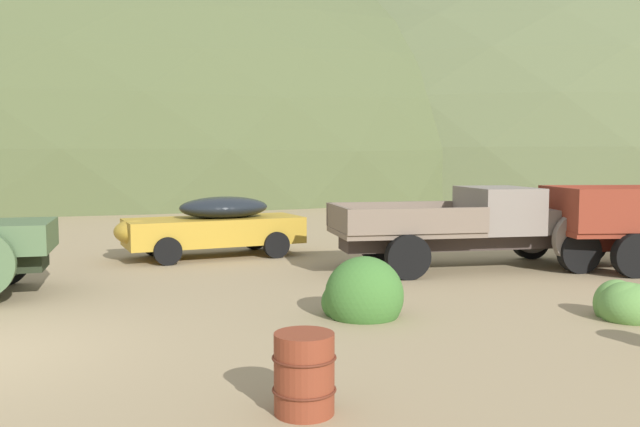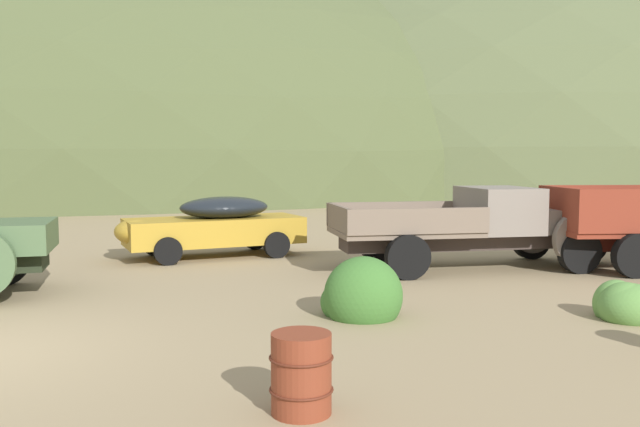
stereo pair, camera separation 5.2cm
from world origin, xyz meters
TOP-DOWN VIEW (x-y plane):
  - hill_center at (-15.15, 56.46)m, footprint 98.49×72.67m
  - hill_far_right at (38.12, 59.44)m, footprint 104.37×68.97m
  - car_mustard at (2.97, 8.42)m, footprint 5.02×2.96m
  - truck_primer_gray at (9.66, 5.85)m, footprint 6.68×2.74m
  - oil_drum_spare at (4.24, -2.44)m, footprint 0.66×0.66m
  - bush_between_trucks at (9.78, 0.77)m, footprint 1.03×1.03m
  - bush_back_edge at (5.61, 1.53)m, footprint 1.31×1.23m

SIDE VIEW (x-z plane):
  - hill_center at x=-15.15m, z-range -22.30..22.30m
  - hill_far_right at x=38.12m, z-range -22.85..22.85m
  - bush_between_trucks at x=9.78m, z-range -0.18..0.61m
  - bush_back_edge at x=5.61m, z-range -0.34..0.94m
  - oil_drum_spare at x=4.24m, z-range 0.00..0.83m
  - car_mustard at x=2.97m, z-range 0.03..1.60m
  - truck_primer_gray at x=9.66m, z-range 0.05..1.94m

